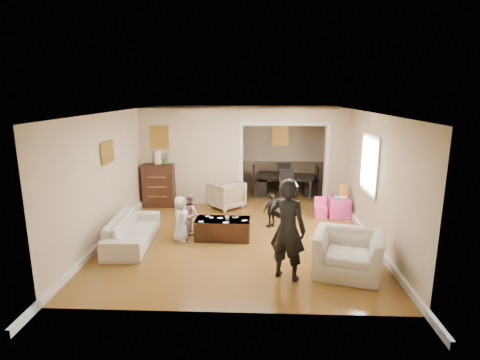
{
  "coord_description": "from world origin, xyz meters",
  "views": [
    {
      "loc": [
        0.35,
        -8.27,
        3.01
      ],
      "look_at": [
        0.0,
        0.2,
        1.05
      ],
      "focal_mm": 28.51,
      "sensor_mm": 36.0,
      "label": 1
    }
  ],
  "objects_px": {
    "armchair_back": "(226,195)",
    "dining_table": "(285,185)",
    "coffee_cup": "(227,218)",
    "adult_person": "(287,229)",
    "sofa": "(132,230)",
    "child_kneel_b": "(192,213)",
    "table_lamp": "(158,157)",
    "child_toddler": "(272,210)",
    "dresser": "(159,185)",
    "coffee_table": "(223,229)",
    "armchair_front": "(348,253)",
    "child_kneel_a": "(181,219)",
    "cyan_cup": "(335,197)",
    "play_table": "(338,207)"
  },
  "relations": [
    {
      "from": "armchair_back",
      "to": "dining_table",
      "type": "xyz_separation_m",
      "value": [
        1.65,
        1.31,
        -0.05
      ]
    },
    {
      "from": "armchair_front",
      "to": "coffee_table",
      "type": "bearing_deg",
      "value": 162.75
    },
    {
      "from": "armchair_back",
      "to": "child_kneel_a",
      "type": "height_order",
      "value": "child_kneel_a"
    },
    {
      "from": "sofa",
      "to": "dresser",
      "type": "relative_size",
      "value": 1.68
    },
    {
      "from": "dresser",
      "to": "child_kneel_a",
      "type": "relative_size",
      "value": 1.21
    },
    {
      "from": "coffee_cup",
      "to": "play_table",
      "type": "bearing_deg",
      "value": 31.58
    },
    {
      "from": "adult_person",
      "to": "dining_table",
      "type": "bearing_deg",
      "value": -66.08
    },
    {
      "from": "play_table",
      "to": "child_kneel_b",
      "type": "distance_m",
      "value": 3.67
    },
    {
      "from": "armchair_back",
      "to": "dining_table",
      "type": "distance_m",
      "value": 2.11
    },
    {
      "from": "sofa",
      "to": "adult_person",
      "type": "relative_size",
      "value": 1.14
    },
    {
      "from": "sofa",
      "to": "armchair_back",
      "type": "height_order",
      "value": "armchair_back"
    },
    {
      "from": "coffee_table",
      "to": "coffee_cup",
      "type": "xyz_separation_m",
      "value": [
        0.1,
        -0.05,
        0.26
      ]
    },
    {
      "from": "child_kneel_b",
      "to": "child_toddler",
      "type": "distance_m",
      "value": 1.81
    },
    {
      "from": "armchair_back",
      "to": "adult_person",
      "type": "xyz_separation_m",
      "value": [
        1.3,
        -3.87,
        0.49
      ]
    },
    {
      "from": "armchair_front",
      "to": "play_table",
      "type": "relative_size",
      "value": 2.19
    },
    {
      "from": "play_table",
      "to": "sofa",
      "type": "bearing_deg",
      "value": -156.99
    },
    {
      "from": "armchair_front",
      "to": "dresser",
      "type": "bearing_deg",
      "value": 153.63
    },
    {
      "from": "coffee_table",
      "to": "table_lamp",
      "type": "bearing_deg",
      "value": 129.31
    },
    {
      "from": "dining_table",
      "to": "cyan_cup",
      "type": "bearing_deg",
      "value": -48.94
    },
    {
      "from": "table_lamp",
      "to": "dining_table",
      "type": "distance_m",
      "value": 3.8
    },
    {
      "from": "sofa",
      "to": "child_kneel_b",
      "type": "relative_size",
      "value": 2.18
    },
    {
      "from": "dresser",
      "to": "child_kneel_b",
      "type": "distance_m",
      "value": 2.37
    },
    {
      "from": "table_lamp",
      "to": "play_table",
      "type": "bearing_deg",
      "value": -9.37
    },
    {
      "from": "adult_person",
      "to": "table_lamp",
      "type": "bearing_deg",
      "value": -24.43
    },
    {
      "from": "armchair_back",
      "to": "dresser",
      "type": "relative_size",
      "value": 0.69
    },
    {
      "from": "dining_table",
      "to": "adult_person",
      "type": "relative_size",
      "value": 1.02
    },
    {
      "from": "armchair_back",
      "to": "armchair_front",
      "type": "bearing_deg",
      "value": 80.23
    },
    {
      "from": "cyan_cup",
      "to": "adult_person",
      "type": "distance_m",
      "value": 3.53
    },
    {
      "from": "cyan_cup",
      "to": "adult_person",
      "type": "height_order",
      "value": "adult_person"
    },
    {
      "from": "sofa",
      "to": "child_kneel_a",
      "type": "bearing_deg",
      "value": -81.18
    },
    {
      "from": "coffee_table",
      "to": "adult_person",
      "type": "distance_m",
      "value": 2.17
    },
    {
      "from": "cyan_cup",
      "to": "dining_table",
      "type": "distance_m",
      "value": 2.26
    },
    {
      "from": "armchair_front",
      "to": "child_kneel_a",
      "type": "distance_m",
      "value": 3.37
    },
    {
      "from": "child_kneel_b",
      "to": "sofa",
      "type": "bearing_deg",
      "value": 102.16
    },
    {
      "from": "sofa",
      "to": "coffee_cup",
      "type": "distance_m",
      "value": 1.93
    },
    {
      "from": "dining_table",
      "to": "child_toddler",
      "type": "relative_size",
      "value": 2.17
    },
    {
      "from": "armchair_back",
      "to": "dining_table",
      "type": "relative_size",
      "value": 0.46
    },
    {
      "from": "coffee_cup",
      "to": "adult_person",
      "type": "bearing_deg",
      "value": -56.06
    },
    {
      "from": "armchair_front",
      "to": "dresser",
      "type": "height_order",
      "value": "dresser"
    },
    {
      "from": "sofa",
      "to": "child_toddler",
      "type": "distance_m",
      "value": 3.06
    },
    {
      "from": "coffee_table",
      "to": "dining_table",
      "type": "height_order",
      "value": "dining_table"
    },
    {
      "from": "dresser",
      "to": "coffee_cup",
      "type": "distance_m",
      "value": 3.12
    },
    {
      "from": "coffee_table",
      "to": "dining_table",
      "type": "distance_m",
      "value": 3.82
    },
    {
      "from": "adult_person",
      "to": "play_table",
      "type": "bearing_deg",
      "value": -87.35
    },
    {
      "from": "cyan_cup",
      "to": "dresser",
      "type": "bearing_deg",
      "value": 169.81
    },
    {
      "from": "table_lamp",
      "to": "adult_person",
      "type": "distance_m",
      "value": 5.11
    },
    {
      "from": "table_lamp",
      "to": "child_kneel_a",
      "type": "distance_m",
      "value": 2.83
    },
    {
      "from": "dresser",
      "to": "adult_person",
      "type": "xyz_separation_m",
      "value": [
        3.11,
        -4.02,
        0.27
      ]
    },
    {
      "from": "dining_table",
      "to": "child_toddler",
      "type": "xyz_separation_m",
      "value": [
        -0.51,
        -2.74,
        0.09
      ]
    },
    {
      "from": "adult_person",
      "to": "child_toddler",
      "type": "height_order",
      "value": "adult_person"
    }
  ]
}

